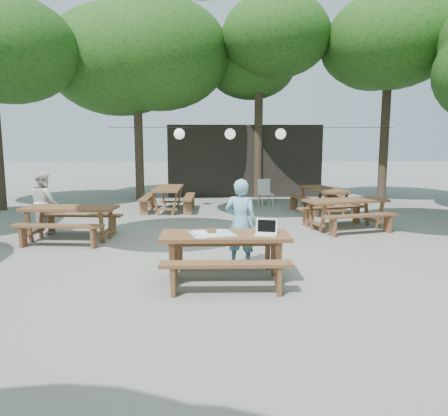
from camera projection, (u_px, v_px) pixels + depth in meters
name	position (u px, v px, depth m)	size (l,w,h in m)	color
ground	(252.00, 258.00, 8.19)	(80.00, 80.00, 0.00)	slate
pavilion	(243.00, 160.00, 18.37)	(6.00, 3.00, 2.80)	black
main_picnic_table	(225.00, 256.00, 6.84)	(2.00, 1.58, 0.75)	#52351C
picnic_table_nw	(71.00, 223.00, 9.62)	(2.06, 1.74, 0.75)	#52351C
picnic_table_ne	(346.00, 214.00, 10.84)	(2.26, 2.04, 0.75)	#52351C
picnic_table_far_w	(168.00, 199.00, 13.66)	(1.61, 2.01, 0.75)	#52351C
picnic_table_far_e	(323.00, 200.00, 13.39)	(1.96, 2.20, 0.75)	#52351C
woman	(241.00, 223.00, 7.59)	(0.56, 0.37, 1.54)	#78B8DC
second_person	(44.00, 202.00, 10.37)	(0.71, 0.56, 1.47)	white
plastic_chair	(266.00, 198.00, 14.80)	(0.53, 0.53, 0.90)	silver
laptop	(266.00, 231.00, 6.72)	(0.38, 0.33, 0.24)	white
tabletop_clutter	(211.00, 233.00, 6.78)	(0.77, 0.70, 0.08)	#3D93D0
paper_lanterns	(231.00, 134.00, 13.75)	(9.00, 0.34, 0.38)	black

